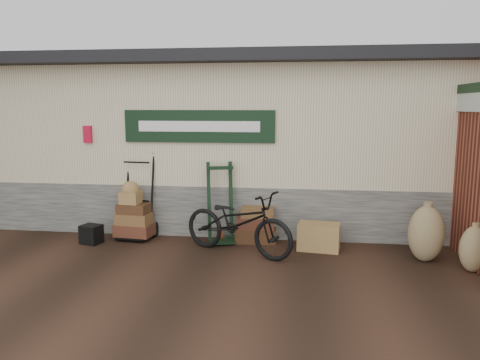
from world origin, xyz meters
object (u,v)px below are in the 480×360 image
(porter_trolley, at_px, (138,195))
(black_trunk, at_px, (91,234))
(suitcase_stack, at_px, (256,224))
(bicycle, at_px, (238,219))
(green_barrow, at_px, (220,203))
(wicker_hamper, at_px, (319,237))

(porter_trolley, distance_m, black_trunk, 1.02)
(suitcase_stack, xyz_separation_m, bicycle, (-0.21, -0.71, 0.25))
(black_trunk, bearing_deg, suitcase_stack, 10.24)
(green_barrow, height_order, bicycle, green_barrow)
(wicker_hamper, bearing_deg, green_barrow, 172.52)
(wicker_hamper, bearing_deg, black_trunk, -177.46)
(wicker_hamper, bearing_deg, porter_trolley, 174.04)
(porter_trolley, relative_size, wicker_hamper, 2.32)
(bicycle, bearing_deg, suitcase_stack, 8.24)
(black_trunk, relative_size, bicycle, 0.16)
(porter_trolley, distance_m, suitcase_stack, 2.13)
(green_barrow, relative_size, black_trunk, 4.29)
(bicycle, bearing_deg, wicker_hamper, -48.56)
(porter_trolley, xyz_separation_m, suitcase_stack, (2.08, -0.00, -0.46))
(porter_trolley, bearing_deg, bicycle, -14.84)
(suitcase_stack, height_order, black_trunk, suitcase_stack)
(bicycle, bearing_deg, black_trunk, 109.55)
(green_barrow, bearing_deg, black_trunk, 172.12)
(green_barrow, bearing_deg, wicker_hamper, -25.52)
(porter_trolley, xyz_separation_m, green_barrow, (1.49, -0.11, -0.08))
(porter_trolley, height_order, black_trunk, porter_trolley)
(black_trunk, xyz_separation_m, bicycle, (2.52, -0.22, 0.40))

